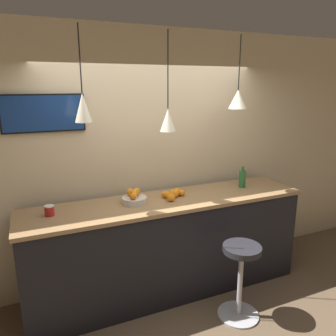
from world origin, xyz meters
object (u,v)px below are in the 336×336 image
at_px(spread_jar, 49,211).
at_px(bar_stool, 241,269).
at_px(fruit_bowl, 134,198).
at_px(juice_bottle, 242,179).
at_px(mounted_tv, 43,113).

bearing_deg(spread_jar, bar_stool, -23.62).
xyz_separation_m(fruit_bowl, juice_bottle, (1.35, -0.01, 0.05)).
height_order(fruit_bowl, spread_jar, fruit_bowl).
xyz_separation_m(fruit_bowl, spread_jar, (-0.83, -0.01, -0.01)).
bearing_deg(bar_stool, spread_jar, 156.38).
xyz_separation_m(bar_stool, spread_jar, (-1.68, 0.73, 0.62)).
distance_m(spread_jar, mounted_tv, 0.95).
height_order(spread_jar, mounted_tv, mounted_tv).
bearing_deg(spread_jar, mounted_tv, 82.65).
relative_size(bar_stool, fruit_bowl, 3.05).
bearing_deg(spread_jar, juice_bottle, 0.00).
xyz_separation_m(spread_jar, mounted_tv, (0.05, 0.36, 0.87)).
distance_m(bar_stool, juice_bottle, 1.12).
bearing_deg(mounted_tv, fruit_bowl, -24.09).
height_order(juice_bottle, spread_jar, juice_bottle).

